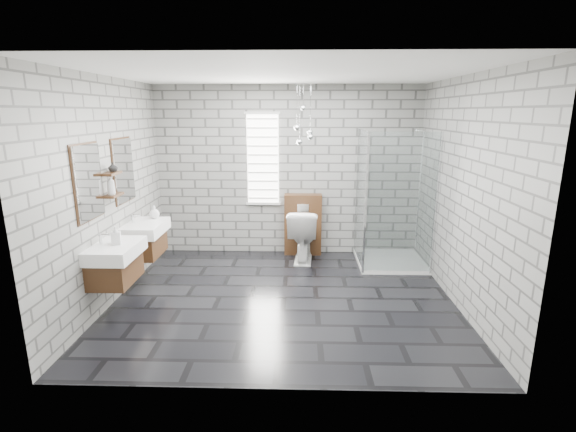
{
  "coord_description": "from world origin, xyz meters",
  "views": [
    {
      "loc": [
        0.2,
        -4.87,
        2.29
      ],
      "look_at": [
        0.04,
        0.35,
        0.98
      ],
      "focal_mm": 26.0,
      "sensor_mm": 36.0,
      "label": 1
    }
  ],
  "objects_px": {
    "vanity_left": "(112,252)",
    "shower_enclosure": "(386,234)",
    "cistern_panel": "(303,224)",
    "toilet": "(303,235)",
    "vanity_right": "(142,230)"
  },
  "relations": [
    {
      "from": "cistern_panel",
      "to": "shower_enclosure",
      "type": "xyz_separation_m",
      "value": [
        1.25,
        -0.52,
        0.0
      ]
    },
    {
      "from": "vanity_left",
      "to": "toilet",
      "type": "relative_size",
      "value": 1.91
    },
    {
      "from": "vanity_right",
      "to": "cistern_panel",
      "type": "distance_m",
      "value": 2.52
    },
    {
      "from": "cistern_panel",
      "to": "shower_enclosure",
      "type": "relative_size",
      "value": 0.49
    },
    {
      "from": "vanity_right",
      "to": "shower_enclosure",
      "type": "bearing_deg",
      "value": 12.54
    },
    {
      "from": "vanity_left",
      "to": "vanity_right",
      "type": "height_order",
      "value": "same"
    },
    {
      "from": "vanity_left",
      "to": "cistern_panel",
      "type": "bearing_deg",
      "value": 45.55
    },
    {
      "from": "toilet",
      "to": "shower_enclosure",
      "type": "bearing_deg",
      "value": 172.82
    },
    {
      "from": "vanity_left",
      "to": "shower_enclosure",
      "type": "bearing_deg",
      "value": 26.22
    },
    {
      "from": "cistern_panel",
      "to": "toilet",
      "type": "xyz_separation_m",
      "value": [
        0.0,
        -0.28,
        -0.09
      ]
    },
    {
      "from": "vanity_right",
      "to": "shower_enclosure",
      "type": "relative_size",
      "value": 0.77
    },
    {
      "from": "cistern_panel",
      "to": "shower_enclosure",
      "type": "distance_m",
      "value": 1.36
    },
    {
      "from": "vanity_left",
      "to": "vanity_right",
      "type": "distance_m",
      "value": 0.92
    },
    {
      "from": "vanity_right",
      "to": "toilet",
      "type": "bearing_deg",
      "value": 24.76
    },
    {
      "from": "shower_enclosure",
      "to": "toilet",
      "type": "bearing_deg",
      "value": 169.35
    }
  ]
}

